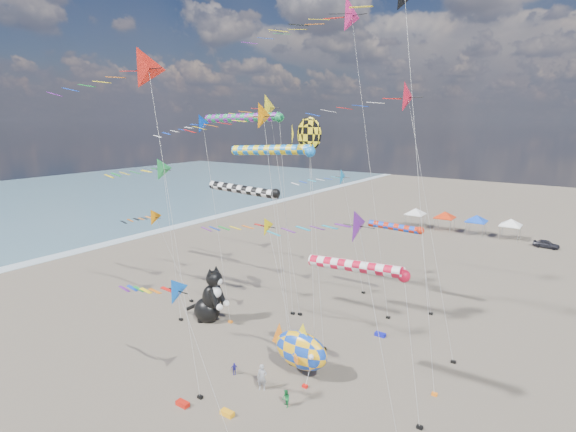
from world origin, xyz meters
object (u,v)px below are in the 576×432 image
at_px(person_adult, 262,377).
at_px(child_green, 286,399).
at_px(cat_inflatable, 209,294).
at_px(child_blue, 234,369).
at_px(parked_car, 546,244).
at_px(fish_inflatable, 300,350).

distance_m(person_adult, child_green, 2.54).
height_order(cat_inflatable, child_blue, cat_inflatable).
distance_m(person_adult, child_blue, 2.89).
distance_m(person_adult, parked_car, 52.64).
xyz_separation_m(person_adult, parked_car, (12.25, 51.19, -0.35)).
height_order(fish_inflatable, parked_car, fish_inflatable).
distance_m(fish_inflatable, child_green, 4.00).
relative_size(child_blue, parked_car, 0.27).
height_order(child_blue, parked_car, parked_car).
bearing_deg(person_adult, cat_inflatable, 126.03).
relative_size(person_adult, parked_car, 0.54).
bearing_deg(child_green, fish_inflatable, 141.74).
height_order(child_green, parked_car, child_green).
bearing_deg(child_blue, parked_car, 21.44).
bearing_deg(child_green, cat_inflatable, -173.12).
relative_size(child_green, parked_car, 0.34).
bearing_deg(parked_car, child_green, 175.50).
height_order(cat_inflatable, child_green, cat_inflatable).
xyz_separation_m(cat_inflatable, fish_inflatable, (11.87, -2.84, -0.60)).
xyz_separation_m(person_adult, child_green, (2.44, -0.61, -0.34)).
height_order(fish_inflatable, person_adult, fish_inflatable).
bearing_deg(child_blue, child_green, -62.15).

